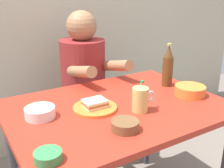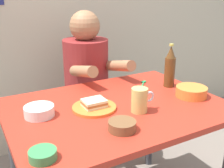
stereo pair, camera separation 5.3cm
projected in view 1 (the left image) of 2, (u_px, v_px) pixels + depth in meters
name	position (u px, v px, depth m)	size (l,w,h in m)	color
dining_table	(117.00, 121.00, 1.43)	(1.10, 0.80, 0.74)	#B72D1E
stool	(85.00, 120.00, 2.09)	(0.34, 0.34, 0.45)	#4C4C51
person_seated	(84.00, 68.00, 1.94)	(0.33, 0.56, 0.72)	maroon
plate_orange	(95.00, 108.00, 1.35)	(0.22, 0.22, 0.01)	orange
sandwich	(95.00, 103.00, 1.34)	(0.11, 0.09, 0.04)	beige
beer_mug	(141.00, 99.00, 1.31)	(0.13, 0.08, 0.12)	#D1BC66
beer_bottle	(168.00, 67.00, 1.64)	(0.06, 0.06, 0.26)	#593819
soup_bowl_orange	(190.00, 90.00, 1.52)	(0.17, 0.17, 0.05)	orange
condiment_bowl_brown	(125.00, 125.00, 1.15)	(0.12, 0.12, 0.04)	brown
rice_bowl_white	(40.00, 112.00, 1.26)	(0.14, 0.14, 0.05)	silver
dip_bowl_green	(48.00, 156.00, 0.94)	(0.10, 0.10, 0.03)	#388C4C
spoon	(141.00, 82.00, 1.72)	(0.09, 0.10, 0.01)	#26A559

